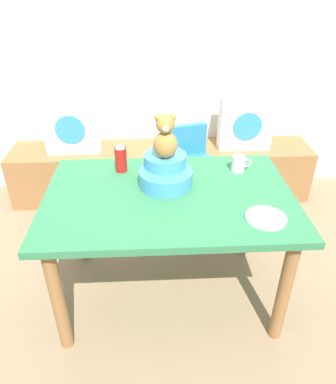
{
  "coord_description": "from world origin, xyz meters",
  "views": [
    {
      "loc": [
        -0.09,
        -1.65,
        1.77
      ],
      "look_at": [
        0.0,
        0.1,
        0.69
      ],
      "focal_mm": 33.56,
      "sensor_mm": 36.0,
      "label": 1
    }
  ],
  "objects_px": {
    "highchair": "(192,164)",
    "coffee_mug": "(239,164)",
    "pillow_floral_left": "(72,127)",
    "infant_seat_teal": "(166,172)",
    "dinner_plate_near": "(266,218)",
    "ketchup_bottle": "(121,158)",
    "dining_table": "(169,209)",
    "teddy_bear": "(165,138)",
    "pillow_floral_right": "(245,124)"
  },
  "relations": [
    {
      "from": "coffee_mug",
      "to": "highchair",
      "type": "bearing_deg",
      "value": 112.48
    },
    {
      "from": "coffee_mug",
      "to": "dinner_plate_near",
      "type": "xyz_separation_m",
      "value": [
        0.03,
        -0.5,
        -0.04
      ]
    },
    {
      "from": "highchair",
      "to": "teddy_bear",
      "type": "height_order",
      "value": "teddy_bear"
    },
    {
      "from": "teddy_bear",
      "to": "pillow_floral_right",
      "type": "bearing_deg",
      "value": 55.82
    },
    {
      "from": "pillow_floral_left",
      "to": "coffee_mug",
      "type": "bearing_deg",
      "value": -38.63
    },
    {
      "from": "infant_seat_teal",
      "to": "teddy_bear",
      "type": "bearing_deg",
      "value": -90.0
    },
    {
      "from": "pillow_floral_left",
      "to": "coffee_mug",
      "type": "xyz_separation_m",
      "value": [
        1.17,
        -0.93,
        0.11
      ]
    },
    {
      "from": "infant_seat_teal",
      "to": "dining_table",
      "type": "bearing_deg",
      "value": -83.83
    },
    {
      "from": "dinner_plate_near",
      "to": "pillow_floral_right",
      "type": "bearing_deg",
      "value": 80.19
    },
    {
      "from": "dining_table",
      "to": "coffee_mug",
      "type": "xyz_separation_m",
      "value": [
        0.43,
        0.24,
        0.15
      ]
    },
    {
      "from": "dining_table",
      "to": "teddy_bear",
      "type": "height_order",
      "value": "teddy_bear"
    },
    {
      "from": "infant_seat_teal",
      "to": "dinner_plate_near",
      "type": "xyz_separation_m",
      "value": [
        0.47,
        -0.37,
        -0.07
      ]
    },
    {
      "from": "teddy_bear",
      "to": "ketchup_bottle",
      "type": "xyz_separation_m",
      "value": [
        -0.26,
        0.16,
        -0.19
      ]
    },
    {
      "from": "ketchup_bottle",
      "to": "infant_seat_teal",
      "type": "bearing_deg",
      "value": -31.83
    },
    {
      "from": "infant_seat_teal",
      "to": "coffee_mug",
      "type": "xyz_separation_m",
      "value": [
        0.44,
        0.12,
        -0.02
      ]
    },
    {
      "from": "ketchup_bottle",
      "to": "dining_table",
      "type": "bearing_deg",
      "value": -45.83
    },
    {
      "from": "highchair",
      "to": "ketchup_bottle",
      "type": "xyz_separation_m",
      "value": [
        -0.49,
        -0.48,
        0.31
      ]
    },
    {
      "from": "teddy_bear",
      "to": "dinner_plate_near",
      "type": "bearing_deg",
      "value": -38.34
    },
    {
      "from": "highchair",
      "to": "coffee_mug",
      "type": "distance_m",
      "value": 0.62
    },
    {
      "from": "teddy_bear",
      "to": "dinner_plate_near",
      "type": "distance_m",
      "value": 0.66
    },
    {
      "from": "pillow_floral_left",
      "to": "highchair",
      "type": "xyz_separation_m",
      "value": [
        0.95,
        -0.42,
        -0.16
      ]
    },
    {
      "from": "highchair",
      "to": "teddy_bear",
      "type": "distance_m",
      "value": 0.84
    },
    {
      "from": "pillow_floral_left",
      "to": "pillow_floral_right",
      "type": "relative_size",
      "value": 1.0
    },
    {
      "from": "pillow_floral_left",
      "to": "infant_seat_teal",
      "type": "distance_m",
      "value": 1.29
    },
    {
      "from": "teddy_bear",
      "to": "coffee_mug",
      "type": "height_order",
      "value": "teddy_bear"
    },
    {
      "from": "dining_table",
      "to": "highchair",
      "type": "bearing_deg",
      "value": 74.13
    },
    {
      "from": "highchair",
      "to": "teddy_bear",
      "type": "relative_size",
      "value": 3.16
    },
    {
      "from": "infant_seat_teal",
      "to": "coffee_mug",
      "type": "height_order",
      "value": "infant_seat_teal"
    },
    {
      "from": "teddy_bear",
      "to": "dinner_plate_near",
      "type": "relative_size",
      "value": 1.25
    },
    {
      "from": "pillow_floral_right",
      "to": "ketchup_bottle",
      "type": "bearing_deg",
      "value": -137.4
    },
    {
      "from": "coffee_mug",
      "to": "infant_seat_teal",
      "type": "bearing_deg",
      "value": -164.31
    },
    {
      "from": "coffee_mug",
      "to": "dinner_plate_near",
      "type": "relative_size",
      "value": 0.6
    },
    {
      "from": "dining_table",
      "to": "infant_seat_teal",
      "type": "bearing_deg",
      "value": 96.17
    },
    {
      "from": "dining_table",
      "to": "dinner_plate_near",
      "type": "xyz_separation_m",
      "value": [
        0.46,
        -0.26,
        0.11
      ]
    },
    {
      "from": "infant_seat_teal",
      "to": "coffee_mug",
      "type": "relative_size",
      "value": 2.75
    },
    {
      "from": "dining_table",
      "to": "teddy_bear",
      "type": "distance_m",
      "value": 0.4
    },
    {
      "from": "ketchup_bottle",
      "to": "dinner_plate_near",
      "type": "height_order",
      "value": "ketchup_bottle"
    },
    {
      "from": "coffee_mug",
      "to": "pillow_floral_right",
      "type": "bearing_deg",
      "value": 73.57
    },
    {
      "from": "highchair",
      "to": "ketchup_bottle",
      "type": "distance_m",
      "value": 0.75
    },
    {
      "from": "infant_seat_teal",
      "to": "ketchup_bottle",
      "type": "bearing_deg",
      "value": 148.17
    },
    {
      "from": "coffee_mug",
      "to": "teddy_bear",
      "type": "bearing_deg",
      "value": -164.25
    },
    {
      "from": "pillow_floral_right",
      "to": "dinner_plate_near",
      "type": "bearing_deg",
      "value": -99.81
    },
    {
      "from": "highchair",
      "to": "pillow_floral_left",
      "type": "bearing_deg",
      "value": 156.45
    },
    {
      "from": "pillow_floral_right",
      "to": "ketchup_bottle",
      "type": "height_order",
      "value": "ketchup_bottle"
    },
    {
      "from": "dining_table",
      "to": "ketchup_bottle",
      "type": "relative_size",
      "value": 7.28
    },
    {
      "from": "ketchup_bottle",
      "to": "dinner_plate_near",
      "type": "bearing_deg",
      "value": -36.19
    },
    {
      "from": "dinner_plate_near",
      "to": "infant_seat_teal",
      "type": "bearing_deg",
      "value": 141.62
    },
    {
      "from": "highchair",
      "to": "infant_seat_teal",
      "type": "xyz_separation_m",
      "value": [
        -0.23,
        -0.64,
        0.29
      ]
    },
    {
      "from": "pillow_floral_right",
      "to": "ketchup_bottle",
      "type": "xyz_separation_m",
      "value": [
        -0.98,
        -0.9,
        0.15
      ]
    },
    {
      "from": "pillow_floral_right",
      "to": "coffee_mug",
      "type": "relative_size",
      "value": 3.67
    }
  ]
}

